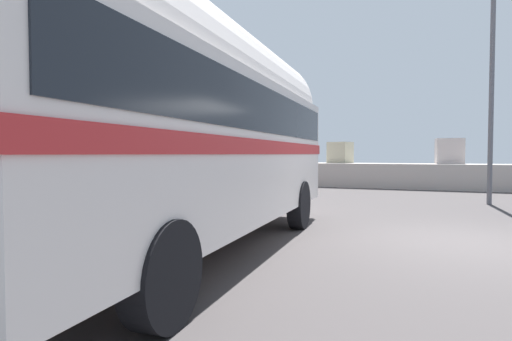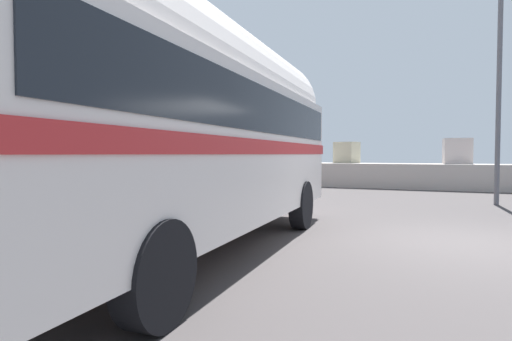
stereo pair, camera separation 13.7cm
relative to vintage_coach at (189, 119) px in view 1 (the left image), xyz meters
The scene contains 5 objects.
ground 5.01m from the vintage_coach, 32.64° to the left, with size 32.00×26.00×0.02m.
breakwater 14.86m from the vintage_coach, 74.85° to the left, with size 31.36×2.00×2.21m.
vintage_coach is the anchor object (origin of this frame).
second_coach 5.17m from the vintage_coach, 159.48° to the left, with size 2.74×8.67×3.70m.
lamp_post 10.30m from the vintage_coach, 59.54° to the left, with size 1.19×0.29×6.17m.
Camera 1 is at (-0.51, -7.99, 1.53)m, focal length 29.70 mm.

